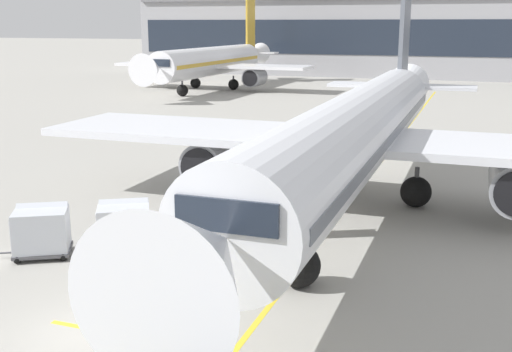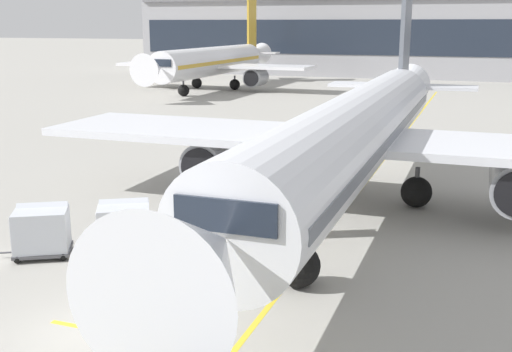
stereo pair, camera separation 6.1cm
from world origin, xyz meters
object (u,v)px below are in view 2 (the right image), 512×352
Objects in this scene: baggage_cart_lead at (124,225)px; distant_airplane at (213,62)px; belt_loader at (215,219)px; ground_crew_by_carts at (123,230)px; safety_cone_engine_keepout at (260,193)px; safety_cone_nose_mark at (257,203)px; parked_airplane at (359,131)px; baggage_cart_second at (42,230)px; safety_cone_wingtip at (268,190)px; ground_crew_by_loader at (155,234)px; ground_crew_wingwalker at (192,245)px; ground_crew_marshaller at (197,227)px.

distant_airplane is at bearing 110.47° from baggage_cart_lead.
belt_loader is at bearing -66.24° from distant_airplane.
distant_airplane reaches higher than ground_crew_by_carts.
distant_airplane reaches higher than safety_cone_engine_keepout.
safety_cone_nose_mark is at bearing 65.79° from baggage_cart_lead.
parked_airplane reaches higher than ground_crew_by_carts.
baggage_cart_second reaches higher than safety_cone_wingtip.
distant_airplane is (-22.64, 56.90, 2.55)m from ground_crew_by_loader.
parked_airplane is 11.05m from ground_crew_wingwalker.
baggage_cart_lead is 1.58× the size of ground_crew_marshaller.
belt_loader is at bearing 36.11° from baggage_cart_second.
safety_cone_wingtip reaches higher than safety_cone_nose_mark.
baggage_cart_second is at bearing -132.96° from parked_airplane.
ground_crew_by_carts is at bearing 179.83° from ground_crew_by_loader.
belt_loader reaches higher than safety_cone_nose_mark.
safety_cone_nose_mark is (-4.16, -2.35, -3.24)m from parked_airplane.
baggage_cart_lead is 1.58× the size of ground_crew_by_loader.
parked_airplane reaches higher than belt_loader.
safety_cone_wingtip is at bearing 73.06° from baggage_cart_lead.
belt_loader is 1.96× the size of baggage_cart_lead.
safety_cone_engine_keepout is (2.55, 8.20, -0.62)m from baggage_cart_lead.
ground_crew_by_carts is at bearing -69.46° from distant_airplane.
belt_loader is (-4.41, -6.56, -2.78)m from parked_airplane.
ground_crew_marshaller is at bearing 48.91° from ground_crew_by_loader.
safety_cone_nose_mark is at bearing -64.24° from distant_airplane.
belt_loader is at bearing 100.54° from ground_crew_wingwalker.
safety_cone_wingtip is 2.35m from safety_cone_nose_mark.
baggage_cart_lead is 0.08× the size of distant_airplane.
ground_crew_marshaller is (2.70, 0.72, -0.00)m from baggage_cart_lead.
ground_crew_wingwalker is at bearing 3.67° from baggage_cart_second.
ground_crew_by_loader and ground_crew_wingwalker have the same top height.
parked_airplane is at bearing 29.45° from safety_cone_nose_mark.
ground_crew_by_loader is 1.00× the size of ground_crew_marshaller.
belt_loader is 7.18× the size of safety_cone_nose_mark.
safety_cone_wingtip is (0.17, 0.73, 0.00)m from safety_cone_engine_keepout.
distant_airplane is (-23.76, 53.97, 2.73)m from belt_loader.
belt_loader is at bearing 69.10° from ground_crew_by_loader.
baggage_cart_second is 0.08× the size of distant_airplane.
safety_cone_engine_keepout reaches higher than safety_cone_nose_mark.
parked_airplane is 11.99m from ground_crew_by_carts.
safety_cone_engine_keepout is at bearing -63.90° from distant_airplane.
baggage_cart_second is 5.74m from ground_crew_marshaller.
safety_cone_wingtip is at bearing 89.97° from belt_loader.
ground_crew_by_carts is 1.00× the size of ground_crew_wingwalker.
safety_cone_nose_mark is 0.02× the size of distant_airplane.
ground_crew_marshaller is at bearing 14.92° from baggage_cart_lead.
parked_airplane is 1.12× the size of distant_airplane.
baggage_cart_lead reaches higher than safety_cone_nose_mark.
safety_cone_engine_keepout is at bearing -103.09° from safety_cone_wingtip.
ground_crew_by_loader is 2.19× the size of safety_cone_wingtip.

